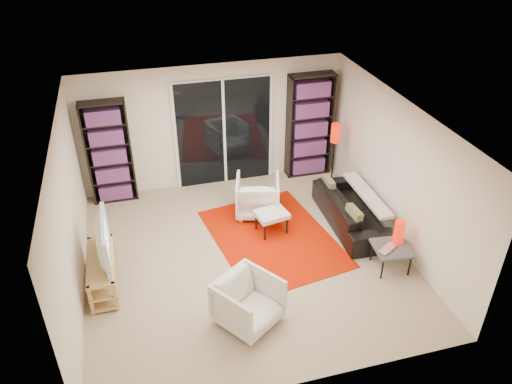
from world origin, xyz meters
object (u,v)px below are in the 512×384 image
bookshelf_left (109,153)px  ottoman (272,215)px  bookshelf_right (310,126)px  armchair_back (258,196)px  sofa (351,210)px  floor_lamp (335,140)px  side_table (392,249)px  tv_stand (103,272)px  armchair_front (248,302)px

bookshelf_left → ottoman: bearing=-35.3°
bookshelf_right → armchair_back: bookshelf_right is taller
sofa → floor_lamp: bearing=-6.5°
armchair_back → side_table: 2.56m
bookshelf_left → bookshelf_right: bookshelf_right is taller
armchair_back → ottoman: armchair_back is taller
armchair_back → ottoman: bearing=112.7°
armchair_back → ottoman: size_ratio=1.32×
bookshelf_left → armchair_back: bookshelf_left is taller
floor_lamp → tv_stand: bearing=-157.5°
armchair_back → side_table: bearing=144.2°
ottoman → floor_lamp: floor_lamp is taller
ottoman → floor_lamp: bearing=36.3°
sofa → ottoman: (-1.41, 0.13, 0.06)m
bookshelf_right → armchair_back: bearing=-139.9°
sofa → armchair_front: armchair_front is taller
armchair_back → floor_lamp: bearing=-145.9°
sofa → side_table: sofa is taller
armchair_back → armchair_front: 2.66m
armchair_front → side_table: (2.40, 0.51, 0.01)m
tv_stand → armchair_back: 3.00m
sofa → ottoman: 1.41m
bookshelf_right → floor_lamp: size_ratio=1.59×
tv_stand → armchair_back: armchair_back is taller
ottoman → side_table: size_ratio=0.98×
side_table → bookshelf_left: bearing=141.8°
tv_stand → sofa: (4.19, 0.51, 0.02)m
tv_stand → ottoman: 2.86m
armchair_front → tv_stand: bearing=111.8°
ottoman → side_table: bearing=-42.7°
ottoman → sofa: bearing=-5.2°
bookshelf_left → tv_stand: bearing=-95.9°
bookshelf_left → side_table: bearing=-38.2°
sofa → ottoman: bearing=86.3°
side_table → armchair_back: bearing=128.0°
ottoman → side_table: (1.51, -1.39, 0.02)m
bookshelf_left → ottoman: 3.17m
armchair_back → tv_stand: bearing=41.3°
bookshelf_left → ottoman: (2.54, -1.80, -0.63)m
bookshelf_left → sofa: size_ratio=1.01×
tv_stand → floor_lamp: (4.38, 1.81, 0.74)m
bookshelf_left → armchair_back: (2.47, -1.17, -0.62)m
bookshelf_right → armchair_front: size_ratio=2.72×
bookshelf_right → sofa: (0.09, -1.93, -0.77)m
tv_stand → floor_lamp: size_ratio=0.91×
bookshelf_left → floor_lamp: bearing=-8.7°
sofa → armchair_front: 2.91m
sofa → floor_lamp: floor_lamp is taller
ottoman → floor_lamp: size_ratio=0.45×
bookshelf_left → sofa: (3.94, -1.93, -0.69)m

